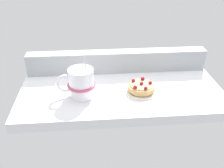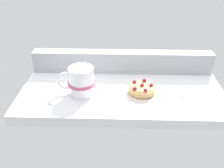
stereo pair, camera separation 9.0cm
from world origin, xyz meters
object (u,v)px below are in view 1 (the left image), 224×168
object	(u,v)px
dessert_fork	(190,94)
dessert_plate	(141,91)
coffee_mug	(81,83)
raspberry_tart	(141,87)

from	to	relation	value
dessert_fork	dessert_plate	bearing A→B (deg)	167.76
dessert_plate	coffee_mug	bearing A→B (deg)	-177.55
dessert_plate	dessert_fork	distance (cm)	17.78
coffee_mug	dessert_fork	size ratio (longest dim) A/B	0.94
dessert_plate	dessert_fork	bearing A→B (deg)	-12.24
raspberry_tart	coffee_mug	world-z (taller)	coffee_mug
dessert_plate	dessert_fork	size ratio (longest dim) A/B	0.75
dessert_plate	dessert_fork	xyz separation A→B (cm)	(17.37, -3.77, -0.06)
raspberry_tart	dessert_fork	distance (cm)	17.86
raspberry_tart	dessert_fork	xyz separation A→B (cm)	(17.38, -3.77, -1.69)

